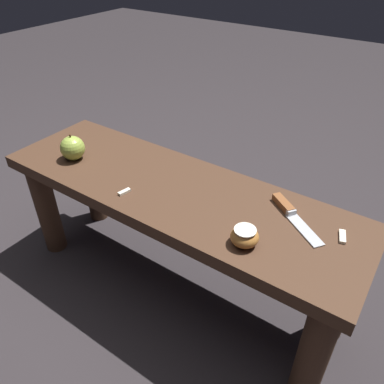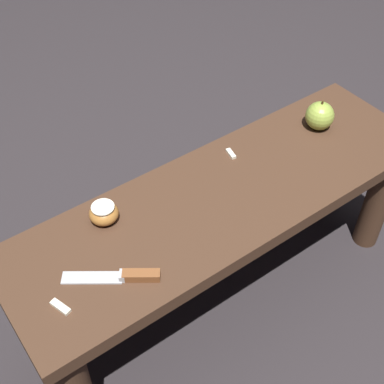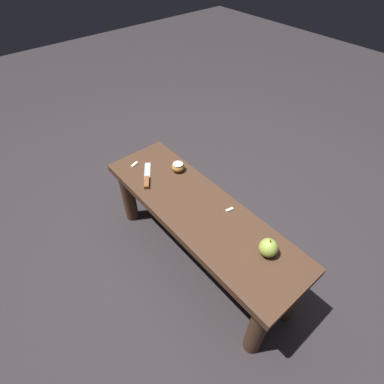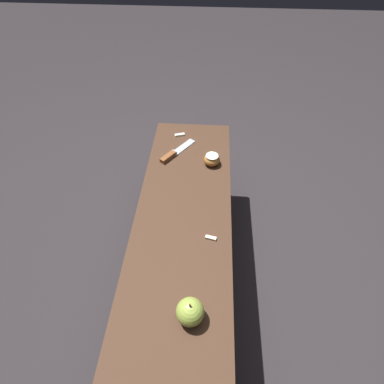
{
  "view_description": "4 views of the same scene",
  "coord_description": "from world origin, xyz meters",
  "views": [
    {
      "loc": [
        -0.56,
        0.72,
        1.06
      ],
      "look_at": [
        -0.09,
        0.03,
        0.46
      ],
      "focal_mm": 35.0,
      "sensor_mm": 36.0,
      "label": 1
    },
    {
      "loc": [
        -0.62,
        -0.7,
        1.37
      ],
      "look_at": [
        -0.09,
        0.03,
        0.46
      ],
      "focal_mm": 50.0,
      "sensor_mm": 36.0,
      "label": 2
    },
    {
      "loc": [
        0.72,
        -0.64,
        1.49
      ],
      "look_at": [
        -0.09,
        0.03,
        0.46
      ],
      "focal_mm": 28.0,
      "sensor_mm": 36.0,
      "label": 3
    },
    {
      "loc": [
        0.69,
        0.08,
        1.3
      ],
      "look_at": [
        -0.09,
        0.03,
        0.46
      ],
      "focal_mm": 28.0,
      "sensor_mm": 36.0,
      "label": 4
    }
  ],
  "objects": [
    {
      "name": "apple_cut",
      "position": [
        -0.29,
        0.1,
        0.45
      ],
      "size": [
        0.07,
        0.07,
        0.05
      ],
      "color": "#B27233",
      "rests_on": "wooden_bench"
    },
    {
      "name": "knife",
      "position": [
        -0.33,
        -0.08,
        0.43
      ],
      "size": [
        0.19,
        0.15,
        0.02
      ],
      "rotation": [
        0.0,
        0.0,
        2.52
      ],
      "color": "#B7BABF",
      "rests_on": "wooden_bench"
    },
    {
      "name": "apple_slice_near_knife",
      "position": [
        0.1,
        0.11,
        0.43
      ],
      "size": [
        0.02,
        0.04,
        0.01
      ],
      "color": "white",
      "rests_on": "wooden_bench"
    },
    {
      "name": "ground_plane",
      "position": [
        0.0,
        0.0,
        0.0
      ],
      "size": [
        8.0,
        8.0,
        0.0
      ],
      "primitive_type": "plane",
      "color": "#2D282B"
    },
    {
      "name": "wooden_bench",
      "position": [
        0.0,
        0.0,
        0.33
      ],
      "size": [
        1.15,
        0.36,
        0.43
      ],
      "color": "#472D1E",
      "rests_on": "ground_plane"
    },
    {
      "name": "apple_whole",
      "position": [
        0.37,
        0.05,
        0.47
      ],
      "size": [
        0.08,
        0.08,
        0.09
      ],
      "color": "#9EB747",
      "rests_on": "wooden_bench"
    },
    {
      "name": "apple_slice_center",
      "position": [
        -0.48,
        -0.06,
        0.43
      ],
      "size": [
        0.03,
        0.05,
        0.01
      ],
      "color": "white",
      "rests_on": "wooden_bench"
    }
  ]
}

